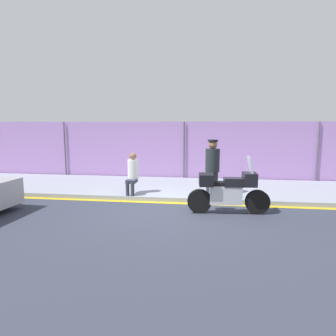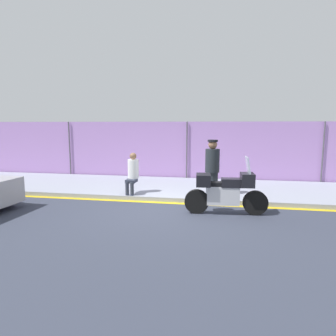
{
  "view_description": "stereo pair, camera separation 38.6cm",
  "coord_description": "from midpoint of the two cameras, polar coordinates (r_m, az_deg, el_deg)",
  "views": [
    {
      "loc": [
        1.04,
        -7.78,
        2.28
      ],
      "look_at": [
        -0.27,
        1.55,
        0.92
      ],
      "focal_mm": 32.0,
      "sensor_mm": 36.0,
      "label": 1
    },
    {
      "loc": [
        1.42,
        -7.71,
        2.28
      ],
      "look_at": [
        -0.27,
        1.55,
        0.92
      ],
      "focal_mm": 32.0,
      "sensor_mm": 36.0,
      "label": 2
    }
  ],
  "objects": [
    {
      "name": "sidewalk",
      "position": [
        10.62,
        3.47,
        -3.83
      ],
      "size": [
        38.15,
        3.52,
        0.13
      ],
      "color": "#8E93A3",
      "rests_on": "ground_plane"
    },
    {
      "name": "officer_standing",
      "position": [
        9.31,
        9.61,
        0.16
      ],
      "size": [
        0.44,
        0.44,
        1.7
      ],
      "color": "#1E2328",
      "rests_on": "sidewalk"
    },
    {
      "name": "ground_plane",
      "position": [
        8.17,
        1.27,
        -8.0
      ],
      "size": [
        120.0,
        120.0,
        0.0
      ],
      "primitive_type": "plane",
      "color": "#333847"
    },
    {
      "name": "storefront_fence",
      "position": [
        12.27,
        4.55,
        3.16
      ],
      "size": [
        36.24,
        0.17,
        2.41
      ],
      "color": "#AD7FC6",
      "rests_on": "ground_plane"
    },
    {
      "name": "curb_paint_stripe",
      "position": [
        8.85,
        2.01,
        -6.7
      ],
      "size": [
        38.15,
        0.18,
        0.01
      ],
      "color": "gold",
      "rests_on": "ground_plane"
    },
    {
      "name": "person_seated_on_curb",
      "position": [
        9.48,
        -5.58,
        -0.56
      ],
      "size": [
        0.35,
        0.65,
        1.28
      ],
      "color": "#2D3342",
      "rests_on": "sidewalk"
    },
    {
      "name": "motorcycle",
      "position": [
        7.84,
        12.23,
        -4.31
      ],
      "size": [
        2.12,
        0.6,
        1.49
      ],
      "rotation": [
        0.0,
        0.0,
        0.08
      ],
      "color": "black",
      "rests_on": "ground_plane"
    }
  ]
}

